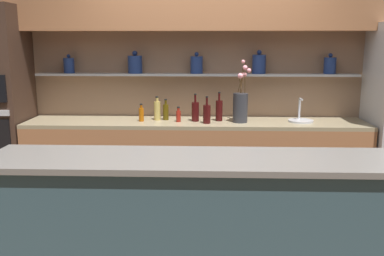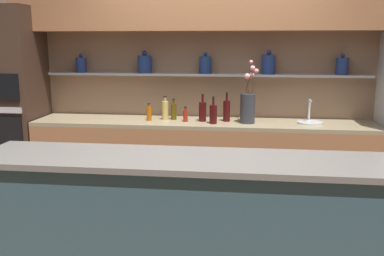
{
  "view_description": "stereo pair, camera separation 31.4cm",
  "coord_description": "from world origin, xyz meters",
  "px_view_note": "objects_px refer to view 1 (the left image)",
  "views": [
    {
      "loc": [
        0.07,
        -3.33,
        1.78
      ],
      "look_at": [
        -0.07,
        0.32,
        1.03
      ],
      "focal_mm": 40.0,
      "sensor_mm": 36.0,
      "label": 1
    },
    {
      "loc": [
        0.38,
        -3.31,
        1.78
      ],
      "look_at": [
        -0.07,
        0.32,
        1.03
      ],
      "focal_mm": 40.0,
      "sensor_mm": 36.0,
      "label": 2
    }
  ],
  "objects_px": {
    "flower_vase": "(241,105)",
    "bottle_wine_4": "(195,111)",
    "bottle_wine_0": "(219,110)",
    "bottle_oil_6": "(166,112)",
    "sink_fixture": "(301,119)",
    "bottle_sauce_2": "(141,114)",
    "bottle_wine_1": "(207,114)",
    "bottle_sauce_3": "(178,115)",
    "bottle_spirit_5": "(157,110)"
  },
  "relations": [
    {
      "from": "bottle_wine_4",
      "to": "bottle_spirit_5",
      "type": "bearing_deg",
      "value": 173.02
    },
    {
      "from": "bottle_wine_0",
      "to": "bottle_sauce_2",
      "type": "height_order",
      "value": "bottle_wine_0"
    },
    {
      "from": "bottle_wine_1",
      "to": "bottle_spirit_5",
      "type": "distance_m",
      "value": 0.57
    },
    {
      "from": "flower_vase",
      "to": "bottle_wine_4",
      "type": "relative_size",
      "value": 2.19
    },
    {
      "from": "bottle_wine_0",
      "to": "bottle_spirit_5",
      "type": "bearing_deg",
      "value": 178.31
    },
    {
      "from": "flower_vase",
      "to": "bottle_wine_1",
      "type": "bearing_deg",
      "value": -167.15
    },
    {
      "from": "bottle_wine_4",
      "to": "bottle_wine_0",
      "type": "bearing_deg",
      "value": 6.95
    },
    {
      "from": "bottle_wine_4",
      "to": "bottle_oil_6",
      "type": "distance_m",
      "value": 0.33
    },
    {
      "from": "bottle_wine_0",
      "to": "bottle_oil_6",
      "type": "xyz_separation_m",
      "value": [
        -0.59,
        0.03,
        -0.03
      ]
    },
    {
      "from": "sink_fixture",
      "to": "bottle_spirit_5",
      "type": "relative_size",
      "value": 1.01
    },
    {
      "from": "bottle_sauce_3",
      "to": "flower_vase",
      "type": "bearing_deg",
      "value": 0.32
    },
    {
      "from": "bottle_sauce_3",
      "to": "bottle_oil_6",
      "type": "xyz_separation_m",
      "value": [
        -0.15,
        0.11,
        0.02
      ]
    },
    {
      "from": "bottle_wine_0",
      "to": "bottle_wine_4",
      "type": "height_order",
      "value": "bottle_wine_0"
    },
    {
      "from": "bottle_wine_1",
      "to": "bottle_oil_6",
      "type": "height_order",
      "value": "bottle_wine_1"
    },
    {
      "from": "bottle_sauce_3",
      "to": "bottle_wine_4",
      "type": "height_order",
      "value": "bottle_wine_4"
    },
    {
      "from": "bottle_sauce_2",
      "to": "bottle_wine_0",
      "type": "bearing_deg",
      "value": 4.11
    },
    {
      "from": "bottle_sauce_2",
      "to": "bottle_spirit_5",
      "type": "bearing_deg",
      "value": 26.14
    },
    {
      "from": "sink_fixture",
      "to": "bottle_sauce_3",
      "type": "xyz_separation_m",
      "value": [
        -1.32,
        -0.06,
        0.04
      ]
    },
    {
      "from": "sink_fixture",
      "to": "bottle_wine_0",
      "type": "height_order",
      "value": "bottle_wine_0"
    },
    {
      "from": "bottle_spirit_5",
      "to": "bottle_oil_6",
      "type": "xyz_separation_m",
      "value": [
        0.09,
        0.01,
        -0.02
      ]
    },
    {
      "from": "bottle_wine_1",
      "to": "bottle_wine_4",
      "type": "bearing_deg",
      "value": 135.61
    },
    {
      "from": "bottle_wine_4",
      "to": "bottle_spirit_5",
      "type": "xyz_separation_m",
      "value": [
        -0.42,
        0.05,
        -0.0
      ]
    },
    {
      "from": "flower_vase",
      "to": "bottle_sauce_3",
      "type": "relative_size",
      "value": 3.97
    },
    {
      "from": "bottle_sauce_2",
      "to": "bottle_oil_6",
      "type": "distance_m",
      "value": 0.27
    },
    {
      "from": "bottle_wine_1",
      "to": "bottle_sauce_3",
      "type": "xyz_separation_m",
      "value": [
        -0.31,
        0.08,
        -0.04
      ]
    },
    {
      "from": "sink_fixture",
      "to": "bottle_wine_1",
      "type": "bearing_deg",
      "value": -172.19
    },
    {
      "from": "bottle_sauce_2",
      "to": "bottle_oil_6",
      "type": "bearing_deg",
      "value": 20.18
    },
    {
      "from": "flower_vase",
      "to": "sink_fixture",
      "type": "height_order",
      "value": "flower_vase"
    },
    {
      "from": "flower_vase",
      "to": "bottle_sauce_3",
      "type": "xyz_separation_m",
      "value": [
        -0.66,
        -0.0,
        -0.12
      ]
    },
    {
      "from": "bottle_wine_4",
      "to": "bottle_spirit_5",
      "type": "distance_m",
      "value": 0.42
    },
    {
      "from": "bottle_oil_6",
      "to": "bottle_wine_0",
      "type": "bearing_deg",
      "value": -3.32
    },
    {
      "from": "bottle_spirit_5",
      "to": "bottle_sauce_3",
      "type": "bearing_deg",
      "value": -21.71
    },
    {
      "from": "bottle_wine_0",
      "to": "bottle_sauce_3",
      "type": "distance_m",
      "value": 0.45
    },
    {
      "from": "bottle_wine_1",
      "to": "bottle_wine_4",
      "type": "distance_m",
      "value": 0.17
    },
    {
      "from": "bottle_wine_4",
      "to": "bottle_sauce_2",
      "type": "bearing_deg",
      "value": -177.15
    },
    {
      "from": "bottle_wine_0",
      "to": "bottle_oil_6",
      "type": "relative_size",
      "value": 1.36
    },
    {
      "from": "bottle_wine_4",
      "to": "bottle_oil_6",
      "type": "relative_size",
      "value": 1.29
    },
    {
      "from": "flower_vase",
      "to": "bottle_wine_0",
      "type": "relative_size",
      "value": 2.08
    },
    {
      "from": "bottle_sauce_2",
      "to": "bottle_sauce_3",
      "type": "height_order",
      "value": "bottle_sauce_2"
    },
    {
      "from": "bottle_sauce_2",
      "to": "bottle_spirit_5",
      "type": "height_order",
      "value": "bottle_spirit_5"
    },
    {
      "from": "bottle_wine_0",
      "to": "bottle_sauce_3",
      "type": "xyz_separation_m",
      "value": [
        -0.44,
        -0.08,
        -0.05
      ]
    },
    {
      "from": "sink_fixture",
      "to": "bottle_sauce_2",
      "type": "distance_m",
      "value": 1.73
    },
    {
      "from": "flower_vase",
      "to": "bottle_wine_1",
      "type": "height_order",
      "value": "flower_vase"
    },
    {
      "from": "bottle_wine_1",
      "to": "bottle_oil_6",
      "type": "bearing_deg",
      "value": 157.48
    },
    {
      "from": "flower_vase",
      "to": "bottle_sauce_3",
      "type": "height_order",
      "value": "flower_vase"
    },
    {
      "from": "bottle_sauce_3",
      "to": "bottle_sauce_2",
      "type": "bearing_deg",
      "value": 177.9
    },
    {
      "from": "bottle_sauce_2",
      "to": "bottle_oil_6",
      "type": "relative_size",
      "value": 0.83
    },
    {
      "from": "bottle_wine_0",
      "to": "bottle_oil_6",
      "type": "distance_m",
      "value": 0.59
    },
    {
      "from": "bottle_spirit_5",
      "to": "bottle_oil_6",
      "type": "bearing_deg",
      "value": 8.52
    },
    {
      "from": "bottle_wine_4",
      "to": "sink_fixture",
      "type": "bearing_deg",
      "value": 0.85
    }
  ]
}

